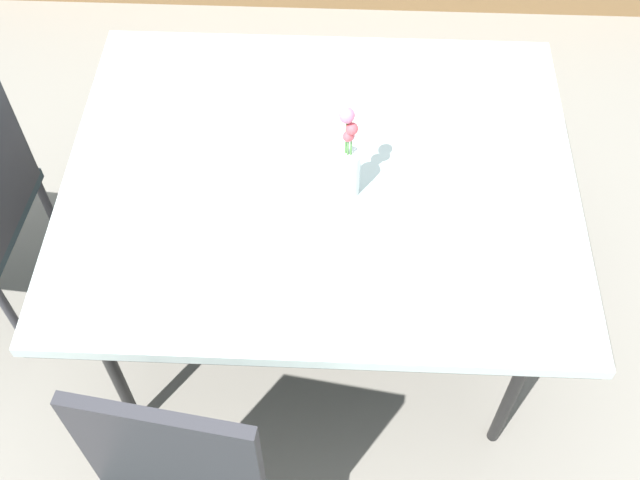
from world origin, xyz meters
TOP-DOWN VIEW (x-y plane):
  - ground_plane at (0.00, 0.00)m, footprint 12.00×12.00m
  - dining_table at (-0.07, 0.04)m, footprint 1.40×1.16m
  - flower_vase at (0.00, -0.03)m, footprint 0.06×0.06m

SIDE VIEW (x-z plane):
  - ground_plane at x=0.00m, z-range 0.00..0.00m
  - dining_table at x=-0.07m, z-range 0.32..1.05m
  - flower_vase at x=0.00m, z-range 0.69..0.99m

